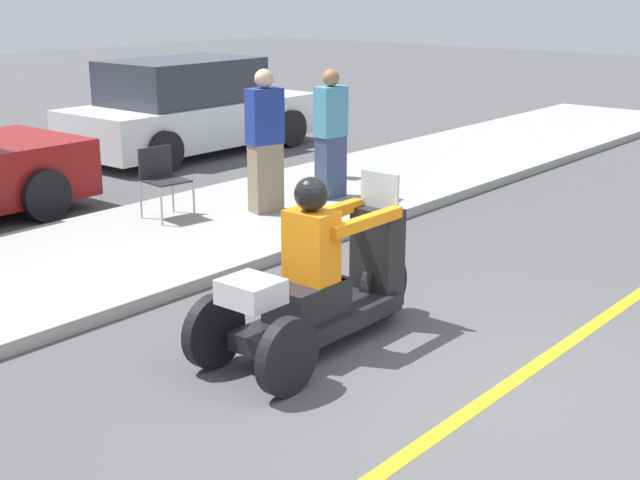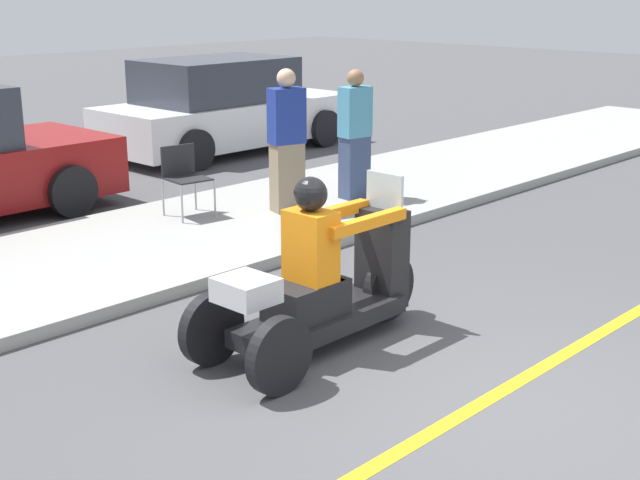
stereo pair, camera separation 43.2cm
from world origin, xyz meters
name	(u,v)px [view 1 (the left image)]	position (x,y,z in m)	size (l,w,h in m)	color
ground_plane	(491,397)	(0.00, 0.00, 0.00)	(60.00, 60.00, 0.00)	#4C4C4F
lane_stripe	(485,400)	(-0.08, 0.00, 0.00)	(24.00, 0.12, 0.01)	gold
sidewalk_strip	(89,261)	(0.00, 4.60, 0.06)	(28.00, 2.80, 0.12)	#9E9E99
motorcycle_trike	(321,288)	(-0.07, 1.49, 0.49)	(2.21, 0.83, 1.39)	black
spectator_far_back	(265,144)	(2.47, 4.45, 0.94)	(0.46, 0.35, 1.70)	gray
spectator_mid_group	(324,144)	(4.43, 5.15, 0.59)	(0.26, 0.19, 0.98)	gray
spectator_end_of_line	(331,137)	(3.53, 4.31, 0.90)	(0.41, 0.28, 1.63)	#38476B
folding_chair_curbside	(161,175)	(1.50, 5.20, 0.62)	(0.52, 0.52, 0.82)	#A5A8AD
parked_car_lot_far	(190,109)	(4.93, 8.48, 0.74)	(4.42, 2.02, 1.57)	silver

